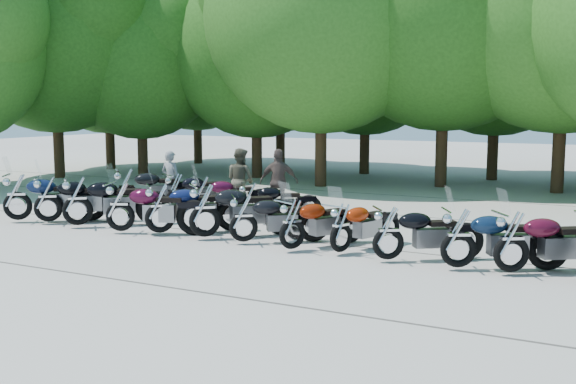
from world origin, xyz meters
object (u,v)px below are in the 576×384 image
at_px(motorcycle_5, 205,208).
at_px(motorcycle_11, 512,239).
at_px(motorcycle_1, 48,197).
at_px(rider_0, 171,180).
at_px(motorcycle_4, 160,207).
at_px(motorcycle_17, 250,200).
at_px(rider_1, 240,180).
at_px(motorcycle_3, 120,205).
at_px(motorcycle_6, 243,217).
at_px(motorcycle_0, 17,195).
at_px(motorcycle_15, 176,191).
at_px(motorcycle_9, 388,231).
at_px(rider_2, 279,182).
at_px(motorcycle_16, 202,194).
at_px(motorcycle_14, 126,187).
at_px(motorcycle_7, 292,223).
at_px(motorcycle_2, 77,199).
at_px(motorcycle_8, 341,226).
at_px(motorcycle_10, 459,236).

bearing_deg(motorcycle_5, motorcycle_11, -137.72).
height_order(motorcycle_1, rider_0, rider_0).
relative_size(motorcycle_4, motorcycle_17, 1.15).
bearing_deg(rider_1, motorcycle_3, 94.90).
relative_size(motorcycle_3, rider_0, 1.44).
bearing_deg(motorcycle_6, rider_1, -5.79).
height_order(motorcycle_0, motorcycle_6, motorcycle_0).
xyz_separation_m(motorcycle_4, motorcycle_15, (-1.57, 2.75, -0.04)).
xyz_separation_m(motorcycle_9, motorcycle_15, (-7.23, 2.95, 0.02)).
xyz_separation_m(motorcycle_3, motorcycle_11, (8.91, 0.10, -0.04)).
relative_size(motorcycle_5, rider_1, 1.40).
bearing_deg(rider_2, motorcycle_4, 56.08).
relative_size(motorcycle_9, motorcycle_16, 0.99).
bearing_deg(motorcycle_16, motorcycle_14, 58.64).
bearing_deg(motorcycle_7, motorcycle_4, 25.50).
relative_size(motorcycle_0, motorcycle_7, 1.17).
relative_size(motorcycle_2, motorcycle_8, 1.21).
bearing_deg(motorcycle_9, motorcycle_8, 43.64).
xyz_separation_m(motorcycle_0, rider_1, (4.17, 4.31, 0.19)).
height_order(motorcycle_14, rider_1, rider_1).
xyz_separation_m(motorcycle_10, motorcycle_15, (-8.60, 3.00, -0.01)).
bearing_deg(motorcycle_5, rider_0, -0.34).
height_order(motorcycle_2, motorcycle_4, motorcycle_2).
bearing_deg(motorcycle_3, motorcycle_5, -103.28).
bearing_deg(motorcycle_17, motorcycle_2, 95.81).
height_order(motorcycle_9, motorcycle_11, motorcycle_11).
bearing_deg(motorcycle_10, motorcycle_11, -113.30).
distance_m(motorcycle_0, motorcycle_14, 3.03).
distance_m(motorcycle_8, motorcycle_14, 8.07).
distance_m(motorcycle_5, motorcycle_8, 3.35).
xyz_separation_m(motorcycle_6, motorcycle_10, (4.75, -0.26, 0.04)).
xyz_separation_m(motorcycle_5, motorcycle_15, (-2.80, 2.70, -0.08)).
height_order(motorcycle_6, motorcycle_16, motorcycle_16).
relative_size(motorcycle_7, motorcycle_8, 1.04).
bearing_deg(motorcycle_6, motorcycle_4, 52.78).
height_order(motorcycle_5, motorcycle_16, motorcycle_5).
height_order(motorcycle_1, motorcycle_4, motorcycle_1).
bearing_deg(motorcycle_17, rider_0, 40.66).
xyz_separation_m(motorcycle_14, motorcycle_15, (1.53, 0.27, -0.06)).
bearing_deg(motorcycle_9, motorcycle_17, 25.25).
relative_size(motorcycle_4, motorcycle_8, 1.15).
distance_m(rider_0, rider_1, 2.16).
distance_m(motorcycle_5, motorcycle_9, 4.44).
xyz_separation_m(motorcycle_6, motorcycle_11, (5.68, -0.18, 0.04)).
height_order(motorcycle_9, rider_0, rider_0).
relative_size(motorcycle_7, rider_2, 1.19).
relative_size(motorcycle_0, motorcycle_17, 1.21).
xyz_separation_m(motorcycle_7, motorcycle_9, (2.10, -0.02, 0.00)).
relative_size(motorcycle_1, motorcycle_10, 1.06).
relative_size(motorcycle_1, rider_0, 1.44).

